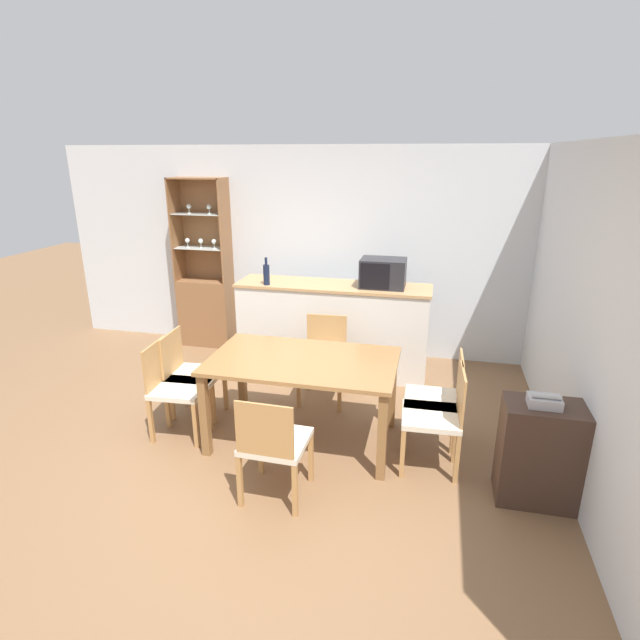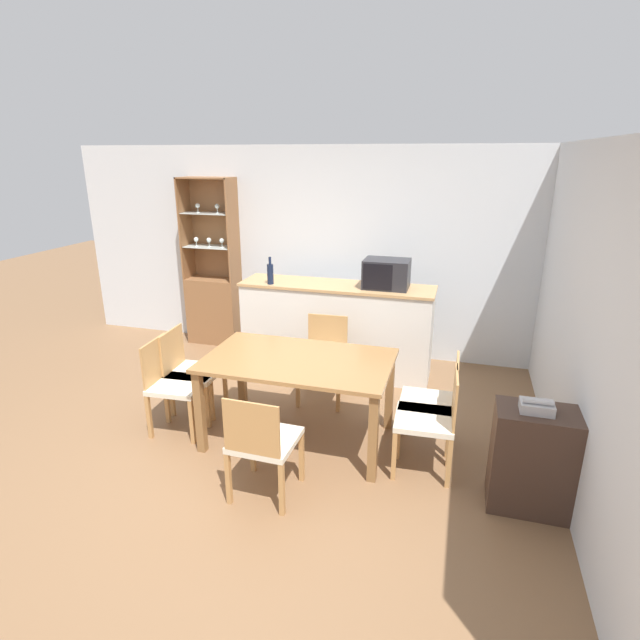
{
  "view_description": "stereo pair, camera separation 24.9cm",
  "coord_description": "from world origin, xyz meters",
  "px_view_note": "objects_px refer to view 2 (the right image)",
  "views": [
    {
      "loc": [
        1.44,
        -3.39,
        2.44
      ],
      "look_at": [
        0.38,
        1.17,
        0.88
      ],
      "focal_mm": 28.0,
      "sensor_mm": 36.0,
      "label": 1
    },
    {
      "loc": [
        1.68,
        -3.33,
        2.44
      ],
      "look_at": [
        0.38,
        1.17,
        0.88
      ],
      "focal_mm": 28.0,
      "sensor_mm": 36.0,
      "label": 2
    }
  ],
  "objects_px": {
    "display_cabinet": "(214,297)",
    "side_cabinet": "(531,459)",
    "dining_table": "(298,370)",
    "dining_chair_head_far": "(324,358)",
    "microwave": "(386,274)",
    "dining_chair_side_right_near": "(430,419)",
    "dining_chair_side_right_far": "(433,402)",
    "telephone": "(537,407)",
    "wine_bottle": "(270,273)",
    "dining_chair_side_left_far": "(191,371)",
    "dining_chair_head_near": "(263,442)",
    "dining_chair_side_left_near": "(175,384)"
  },
  "relations": [
    {
      "from": "display_cabinet",
      "to": "side_cabinet",
      "type": "xyz_separation_m",
      "value": [
        3.74,
        -2.44,
        -0.24
      ]
    },
    {
      "from": "dining_table",
      "to": "dining_chair_head_far",
      "type": "bearing_deg",
      "value": 90.13
    },
    {
      "from": "microwave",
      "to": "dining_chair_side_right_near",
      "type": "bearing_deg",
      "value": -69.12
    },
    {
      "from": "dining_chair_side_right_far",
      "to": "display_cabinet",
      "type": "bearing_deg",
      "value": 56.93
    },
    {
      "from": "side_cabinet",
      "to": "display_cabinet",
      "type": "bearing_deg",
      "value": 146.88
    },
    {
      "from": "dining_chair_side_right_far",
      "to": "telephone",
      "type": "relative_size",
      "value": 3.93
    },
    {
      "from": "display_cabinet",
      "to": "dining_chair_side_right_far",
      "type": "relative_size",
      "value": 2.52
    },
    {
      "from": "dining_chair_head_far",
      "to": "wine_bottle",
      "type": "xyz_separation_m",
      "value": [
        -0.78,
        0.53,
        0.72
      ]
    },
    {
      "from": "dining_chair_side_right_near",
      "to": "microwave",
      "type": "relative_size",
      "value": 1.77
    },
    {
      "from": "dining_chair_side_right_far",
      "to": "microwave",
      "type": "bearing_deg",
      "value": 23.8
    },
    {
      "from": "microwave",
      "to": "dining_chair_side_right_far",
      "type": "bearing_deg",
      "value": -65.35
    },
    {
      "from": "dining_table",
      "to": "dining_chair_side_left_far",
      "type": "bearing_deg",
      "value": 172.98
    },
    {
      "from": "dining_chair_head_near",
      "to": "wine_bottle",
      "type": "relative_size",
      "value": 2.79
    },
    {
      "from": "dining_chair_head_near",
      "to": "microwave",
      "type": "bearing_deg",
      "value": 79.5
    },
    {
      "from": "telephone",
      "to": "dining_chair_side_left_far",
      "type": "bearing_deg",
      "value": 169.42
    },
    {
      "from": "dining_chair_side_left_far",
      "to": "dining_chair_side_right_near",
      "type": "distance_m",
      "value": 2.3
    },
    {
      "from": "dining_chair_side_left_near",
      "to": "dining_chair_side_left_far",
      "type": "bearing_deg",
      "value": 176.32
    },
    {
      "from": "dining_chair_side_left_far",
      "to": "dining_chair_head_far",
      "type": "relative_size",
      "value": 1.0
    },
    {
      "from": "dining_chair_side_right_far",
      "to": "side_cabinet",
      "type": "relative_size",
      "value": 1.12
    },
    {
      "from": "dining_chair_side_right_far",
      "to": "wine_bottle",
      "type": "xyz_separation_m",
      "value": [
        -1.92,
        1.21,
        0.72
      ]
    },
    {
      "from": "dining_chair_head_far",
      "to": "wine_bottle",
      "type": "height_order",
      "value": "wine_bottle"
    },
    {
      "from": "display_cabinet",
      "to": "microwave",
      "type": "distance_m",
      "value": 2.49
    },
    {
      "from": "dining_table",
      "to": "dining_chair_side_right_far",
      "type": "relative_size",
      "value": 1.85
    },
    {
      "from": "dining_chair_side_left_far",
      "to": "wine_bottle",
      "type": "xyz_separation_m",
      "value": [
        0.36,
        1.21,
        0.72
      ]
    },
    {
      "from": "dining_chair_head_far",
      "to": "dining_chair_head_near",
      "type": "bearing_deg",
      "value": 87.66
    },
    {
      "from": "display_cabinet",
      "to": "dining_chair_side_right_far",
      "type": "bearing_deg",
      "value": -32.22
    },
    {
      "from": "dining_chair_side_right_far",
      "to": "dining_chair_side_left_far",
      "type": "height_order",
      "value": "same"
    },
    {
      "from": "dining_chair_head_near",
      "to": "dining_chair_side_right_near",
      "type": "distance_m",
      "value": 1.33
    },
    {
      "from": "dining_chair_head_far",
      "to": "dining_chair_side_left_near",
      "type": "bearing_deg",
      "value": 37.92
    },
    {
      "from": "dining_chair_side_right_near",
      "to": "microwave",
      "type": "xyz_separation_m",
      "value": [
        -0.64,
        1.69,
        0.75
      ]
    },
    {
      "from": "dining_chair_side_right_far",
      "to": "microwave",
      "type": "xyz_separation_m",
      "value": [
        -0.64,
        1.41,
        0.75
      ]
    },
    {
      "from": "dining_chair_side_left_far",
      "to": "dining_chair_side_right_near",
      "type": "xyz_separation_m",
      "value": [
        2.28,
        -0.28,
        0.0
      ]
    },
    {
      "from": "dining_chair_head_far",
      "to": "microwave",
      "type": "relative_size",
      "value": 1.77
    },
    {
      "from": "dining_chair_side_right_near",
      "to": "side_cabinet",
      "type": "bearing_deg",
      "value": -112.18
    },
    {
      "from": "wine_bottle",
      "to": "side_cabinet",
      "type": "height_order",
      "value": "wine_bottle"
    },
    {
      "from": "dining_chair_side_right_near",
      "to": "side_cabinet",
      "type": "xyz_separation_m",
      "value": [
        0.73,
        -0.26,
        -0.07
      ]
    },
    {
      "from": "display_cabinet",
      "to": "dining_chair_side_left_near",
      "type": "xyz_separation_m",
      "value": [
        0.73,
        -2.19,
        -0.18
      ]
    },
    {
      "from": "dining_chair_head_far",
      "to": "dining_table",
      "type": "bearing_deg",
      "value": 87.77
    },
    {
      "from": "dining_chair_head_far",
      "to": "dining_chair_side_right_far",
      "type": "bearing_deg",
      "value": 147.05
    },
    {
      "from": "display_cabinet",
      "to": "side_cabinet",
      "type": "distance_m",
      "value": 4.47
    },
    {
      "from": "dining_chair_head_near",
      "to": "dining_chair_head_far",
      "type": "xyz_separation_m",
      "value": [
        -0.0,
        1.64,
        0.0
      ]
    },
    {
      "from": "dining_table",
      "to": "side_cabinet",
      "type": "xyz_separation_m",
      "value": [
        1.87,
        -0.4,
        -0.29
      ]
    },
    {
      "from": "dining_chair_side_right_far",
      "to": "telephone",
      "type": "bearing_deg",
      "value": -129.27
    },
    {
      "from": "dining_chair_side_left_far",
      "to": "dining_chair_head_far",
      "type": "bearing_deg",
      "value": 117.33
    },
    {
      "from": "display_cabinet",
      "to": "microwave",
      "type": "height_order",
      "value": "display_cabinet"
    },
    {
      "from": "dining_chair_side_right_far",
      "to": "wine_bottle",
      "type": "distance_m",
      "value": 2.38
    },
    {
      "from": "dining_chair_side_left_near",
      "to": "telephone",
      "type": "xyz_separation_m",
      "value": [
        2.99,
        -0.27,
        0.36
      ]
    },
    {
      "from": "dining_chair_head_far",
      "to": "dining_chair_side_left_far",
      "type": "bearing_deg",
      "value": 28.43
    },
    {
      "from": "dining_chair_head_near",
      "to": "microwave",
      "type": "distance_m",
      "value": 2.53
    },
    {
      "from": "dining_chair_side_right_far",
      "to": "dining_chair_head_far",
      "type": "xyz_separation_m",
      "value": [
        -1.14,
        0.68,
        0.0
      ]
    }
  ]
}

